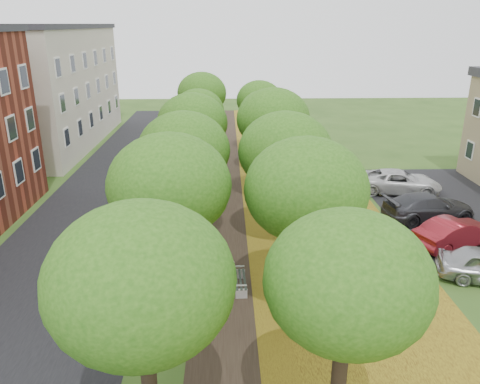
{
  "coord_description": "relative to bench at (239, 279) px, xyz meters",
  "views": [
    {
      "loc": [
        -0.2,
        -9.49,
        10.4
      ],
      "look_at": [
        0.45,
        12.4,
        2.5
      ],
      "focal_mm": 35.0,
      "sensor_mm": 36.0,
      "label": 1
    }
  ],
  "objects": [
    {
      "name": "bench",
      "position": [
        0.0,
        0.0,
        0.0
      ],
      "size": [
        0.54,
        1.72,
        0.81
      ],
      "rotation": [
        0.0,
        0.0,
        1.6
      ],
      "color": "#263029",
      "rests_on": "ground"
    },
    {
      "name": "leaf_verge",
      "position": [
        4.73,
        7.51,
        -0.41
      ],
      "size": [
        7.5,
        70.0,
        0.01
      ],
      "primitive_type": "cube",
      "color": "#A38F1E",
      "rests_on": "ground"
    },
    {
      "name": "parking_lot",
      "position": [
        13.23,
        8.51,
        -0.42
      ],
      "size": [
        9.0,
        16.0,
        0.01
      ],
      "primitive_type": "cube",
      "color": "black",
      "rests_on": "ground"
    },
    {
      "name": "car_grey",
      "position": [
        10.79,
        6.94,
        0.33
      ],
      "size": [
        5.47,
        2.95,
        1.51
      ],
      "primitive_type": "imported",
      "rotation": [
        0.0,
        0.0,
        1.74
      ],
      "color": "#333438",
      "rests_on": "ground"
    },
    {
      "name": "building_cream",
      "position": [
        -17.27,
        25.51,
        4.79
      ],
      "size": [
        10.3,
        20.3,
        10.4
      ],
      "color": "beige",
      "rests_on": "ground"
    },
    {
      "name": "car_white",
      "position": [
        10.73,
        11.48,
        0.32
      ],
      "size": [
        5.6,
        3.23,
        1.47
      ],
      "primitive_type": "imported",
      "rotation": [
        0.0,
        0.0,
        1.41
      ],
      "color": "silver",
      "rests_on": "ground"
    },
    {
      "name": "tree_row_east",
      "position": [
        2.33,
        7.51,
        4.23
      ],
      "size": [
        4.14,
        34.14,
        6.43
      ],
      "color": "black",
      "rests_on": "ground"
    },
    {
      "name": "footpath",
      "position": [
        -0.27,
        7.51,
        -0.42
      ],
      "size": [
        3.2,
        70.0,
        0.01
      ],
      "primitive_type": "cube",
      "color": "black",
      "rests_on": "ground"
    },
    {
      "name": "street_asphalt",
      "position": [
        -7.77,
        7.51,
        -0.42
      ],
      "size": [
        8.0,
        70.0,
        0.01
      ],
      "primitive_type": "cube",
      "color": "black",
      "rests_on": "ground"
    },
    {
      "name": "tree_row_west",
      "position": [
        -2.47,
        7.51,
        4.23
      ],
      "size": [
        4.14,
        34.14,
        6.43
      ],
      "color": "black",
      "rests_on": "ground"
    },
    {
      "name": "car_red",
      "position": [
        10.75,
        3.6,
        0.3
      ],
      "size": [
        4.63,
        3.18,
        1.44
      ],
      "primitive_type": "imported",
      "rotation": [
        0.0,
        0.0,
        1.99
      ],
      "color": "maroon",
      "rests_on": "ground"
    }
  ]
}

